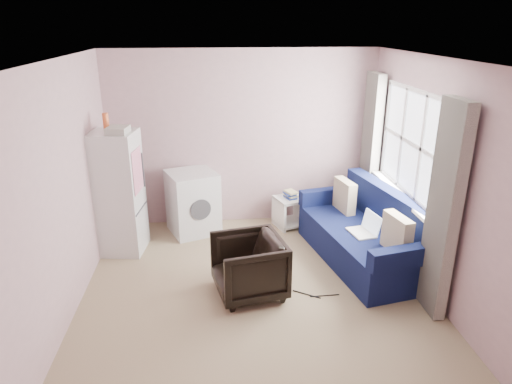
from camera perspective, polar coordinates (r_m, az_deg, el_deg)
room at (r=4.56m, az=0.33°, el=0.36°), size 3.84×4.24×2.54m
armchair at (r=5.00m, az=-0.92°, el=-8.96°), size 0.80×0.83×0.73m
fridge at (r=6.01m, az=-16.80°, el=-0.04°), size 0.62×0.61×1.80m
washing_machine at (r=6.47m, az=-7.91°, el=-1.12°), size 0.81×0.81×0.88m
side_table at (r=6.67m, az=4.26°, el=-2.20°), size 0.50×0.50×0.54m
sofa at (r=5.86m, az=13.67°, el=-5.34°), size 1.29×2.14×0.89m
window_dressing at (r=5.69m, az=17.59°, el=1.94°), size 0.17×2.62×2.18m
floor_cables at (r=5.18m, az=7.46°, el=-12.63°), size 0.50×0.19×0.01m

